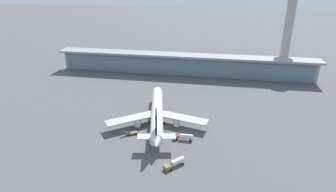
# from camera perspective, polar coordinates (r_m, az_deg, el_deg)

# --- Properties ---
(ground_plane) EXTENTS (1200.00, 1200.00, 0.00)m
(ground_plane) POSITION_cam_1_polar(r_m,az_deg,el_deg) (134.05, -1.54, -6.24)
(ground_plane) COLOR #515154
(airliner_on_stand) EXTENTS (47.17, 62.21, 16.69)m
(airliner_on_stand) POSITION_cam_1_polar(r_m,az_deg,el_deg) (135.25, -2.23, -3.46)
(airliner_on_stand) COLOR white
(airliner_on_stand) RESTS_ON ground
(service_truck_near_nose_olive) EXTENTS (7.51, 7.83, 2.95)m
(service_truck_near_nose_olive) POSITION_cam_1_polar(r_m,az_deg,el_deg) (107.49, 1.44, -13.24)
(service_truck_near_nose_olive) COLOR olive
(service_truck_near_nose_olive) RESTS_ON ground
(service_truck_under_wing_olive) EXTENTS (6.65, 4.37, 2.70)m
(service_truck_under_wing_olive) POSITION_cam_1_polar(r_m,az_deg,el_deg) (128.44, -7.39, -7.41)
(service_truck_under_wing_olive) COLOR olive
(service_truck_under_wing_olive) RESTS_ON ground
(service_truck_mid_apron_red) EXTENTS (8.61, 2.51, 2.95)m
(service_truck_mid_apron_red) POSITION_cam_1_polar(r_m,az_deg,el_deg) (123.19, 3.22, -8.16)
(service_truck_mid_apron_red) COLOR #B21E1E
(service_truck_mid_apron_red) RESTS_ON ground
(terminal_building) EXTENTS (183.60, 12.80, 15.20)m
(terminal_building) POSITION_cam_1_polar(r_m,az_deg,el_deg) (204.65, 3.10, 6.47)
(terminal_building) COLOR #9E998E
(terminal_building) RESTS_ON ground
(control_tower) EXTENTS (12.00, 12.00, 72.62)m
(control_tower) POSITION_cam_1_polar(r_m,az_deg,el_deg) (234.56, 23.44, 14.70)
(control_tower) COLOR #9E998E
(control_tower) RESTS_ON ground
(safety_cone_alpha) EXTENTS (0.62, 0.62, 0.70)m
(safety_cone_alpha) POSITION_cam_1_polar(r_m,az_deg,el_deg) (117.53, 3.55, -10.63)
(safety_cone_alpha) COLOR orange
(safety_cone_alpha) RESTS_ON ground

